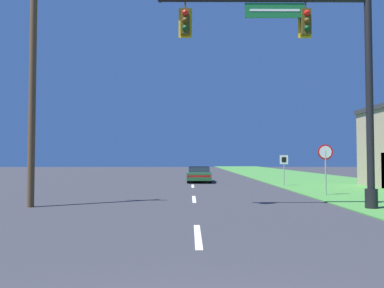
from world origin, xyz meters
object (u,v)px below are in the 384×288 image
at_px(signal_mast, 320,68).
at_px(car_ahead, 199,174).
at_px(stop_sign, 325,158).
at_px(utility_pole_near, 33,82).
at_px(route_sign_post, 284,163).

height_order(signal_mast, car_ahead, signal_mast).
relative_size(signal_mast, stop_sign, 3.41).
bearing_deg(car_ahead, utility_pole_near, -114.03).
xyz_separation_m(signal_mast, utility_pole_near, (-10.85, 0.69, -0.37)).
xyz_separation_m(car_ahead, utility_pole_near, (-6.78, -15.20, 4.18)).
height_order(signal_mast, utility_pole_near, utility_pole_near).
relative_size(car_ahead, utility_pole_near, 0.49).
xyz_separation_m(signal_mast, route_sign_post, (1.51, 11.47, -3.63)).
relative_size(signal_mast, car_ahead, 1.88).
bearing_deg(signal_mast, car_ahead, 104.37).
xyz_separation_m(route_sign_post, utility_pole_near, (-12.36, -10.79, 3.26)).
distance_m(car_ahead, utility_pole_near, 17.16).
height_order(stop_sign, route_sign_post, stop_sign).
relative_size(signal_mast, route_sign_post, 4.21).
height_order(car_ahead, route_sign_post, route_sign_post).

